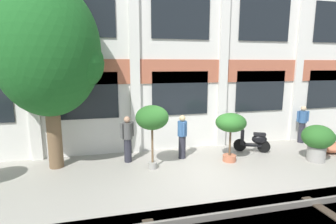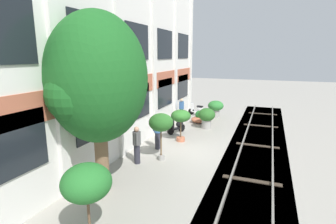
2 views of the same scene
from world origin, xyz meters
name	(u,v)px [view 1 (image 1 of 2)]	position (x,y,z in m)	size (l,w,h in m)	color
ground_plane	(202,173)	(0.00, 0.00, 0.00)	(80.00, 80.00, 0.00)	#9E998E
apartment_facade	(179,37)	(0.00, 2.78, 4.41)	(18.00, 0.64, 8.87)	silver
broadleaf_tree	(48,53)	(-4.53, 1.61, 3.71)	(3.37, 3.21, 5.91)	brown
potted_plant_tall_urn	(231,125)	(1.30, 0.75, 1.31)	(1.05, 1.05, 1.72)	#B76647
potted_plant_low_pan	(152,119)	(-1.46, 0.73, 1.67)	(1.05, 1.05, 2.10)	gray
potted_plant_wide_bowl	(327,144)	(5.51, 0.81, 0.30)	(1.12, 1.12, 0.84)	#B76647
potted_plant_ribbed_drum	(318,140)	(4.28, 0.04, 0.77)	(1.06, 1.06, 1.29)	gray
scooter_near_curb	(254,141)	(2.65, 1.42, 0.44)	(1.28, 0.76, 0.98)	black
resident_by_doorway	(182,135)	(-0.24, 1.43, 0.85)	(0.34, 0.53, 1.59)	#282833
resident_watching_tracks	(302,123)	(5.37, 2.06, 0.86)	(0.52, 0.34, 1.61)	#282833
resident_near_plants	(127,138)	(-2.18, 1.53, 0.87)	(0.48, 0.34, 1.62)	#282833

